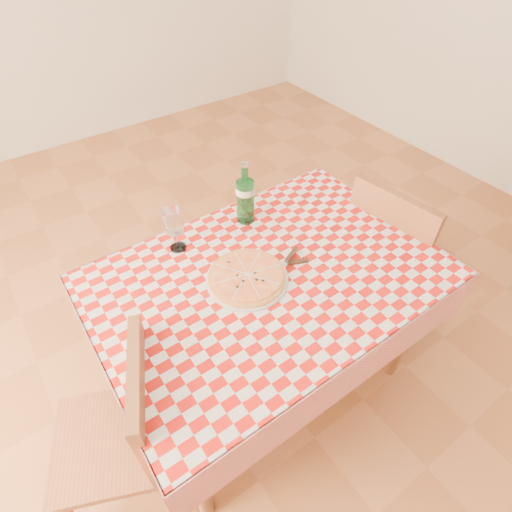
{
  "coord_description": "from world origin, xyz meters",
  "views": [
    {
      "loc": [
        -0.63,
        -0.81,
        1.86
      ],
      "look_at": [
        -0.02,
        0.06,
        0.82
      ],
      "focal_mm": 28.0,
      "sensor_mm": 36.0,
      "label": 1
    }
  ],
  "objects_px": {
    "dining_table": "(269,291)",
    "chair_near": "(391,251)",
    "chair_far": "(127,428)",
    "wine_glass": "(175,230)",
    "pizza_plate": "(247,276)",
    "water_bottle": "(245,193)"
  },
  "relations": [
    {
      "from": "chair_near",
      "to": "pizza_plate",
      "type": "height_order",
      "value": "chair_near"
    },
    {
      "from": "dining_table",
      "to": "chair_far",
      "type": "xyz_separation_m",
      "value": [
        -0.67,
        -0.09,
        -0.18
      ]
    },
    {
      "from": "pizza_plate",
      "to": "chair_far",
      "type": "bearing_deg",
      "value": -168.46
    },
    {
      "from": "dining_table",
      "to": "chair_near",
      "type": "distance_m",
      "value": 0.73
    },
    {
      "from": "wine_glass",
      "to": "water_bottle",
      "type": "bearing_deg",
      "value": -1.39
    },
    {
      "from": "chair_far",
      "to": "water_bottle",
      "type": "bearing_deg",
      "value": -128.55
    },
    {
      "from": "chair_far",
      "to": "pizza_plate",
      "type": "relative_size",
      "value": 2.75
    },
    {
      "from": "pizza_plate",
      "to": "wine_glass",
      "type": "bearing_deg",
      "value": 113.04
    },
    {
      "from": "dining_table",
      "to": "chair_far",
      "type": "distance_m",
      "value": 0.7
    },
    {
      "from": "pizza_plate",
      "to": "wine_glass",
      "type": "distance_m",
      "value": 0.34
    },
    {
      "from": "wine_glass",
      "to": "chair_far",
      "type": "bearing_deg",
      "value": -136.96
    },
    {
      "from": "chair_far",
      "to": "water_bottle",
      "type": "relative_size",
      "value": 2.99
    },
    {
      "from": "chair_near",
      "to": "water_bottle",
      "type": "height_order",
      "value": "water_bottle"
    },
    {
      "from": "dining_table",
      "to": "chair_near",
      "type": "bearing_deg",
      "value": -2.96
    },
    {
      "from": "chair_far",
      "to": "pizza_plate",
      "type": "bearing_deg",
      "value": -145.16
    },
    {
      "from": "chair_near",
      "to": "wine_glass",
      "type": "distance_m",
      "value": 1.05
    },
    {
      "from": "chair_far",
      "to": "wine_glass",
      "type": "xyz_separation_m",
      "value": [
        0.45,
        0.42,
        0.37
      ]
    },
    {
      "from": "chair_near",
      "to": "pizza_plate",
      "type": "bearing_deg",
      "value": 167.46
    },
    {
      "from": "water_bottle",
      "to": "pizza_plate",
      "type": "bearing_deg",
      "value": -123.2
    },
    {
      "from": "pizza_plate",
      "to": "dining_table",
      "type": "bearing_deg",
      "value": -16.48
    },
    {
      "from": "chair_far",
      "to": "water_bottle",
      "type": "distance_m",
      "value": 0.97
    },
    {
      "from": "wine_glass",
      "to": "pizza_plate",
      "type": "bearing_deg",
      "value": -66.96
    }
  ]
}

